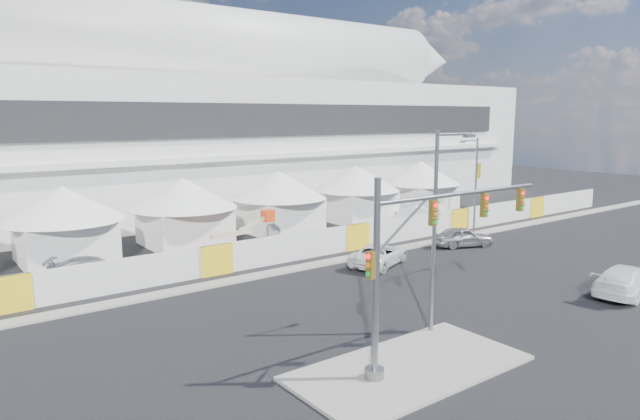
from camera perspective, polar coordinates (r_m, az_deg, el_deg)
ground at (r=30.56m, az=12.86°, el=-10.48°), size 160.00×160.00×0.00m
median_island at (r=24.53m, az=8.92°, el=-15.31°), size 10.00×5.00×0.15m
far_curb at (r=53.22m, az=16.68°, el=-2.01°), size 80.00×1.20×0.12m
stadium at (r=67.39m, az=-9.60°, el=8.64°), size 80.00×24.80×21.98m
tent_row at (r=48.60m, az=-8.57°, el=0.91°), size 53.40×8.40×5.40m
hoarding_fence at (r=44.27m, az=3.68°, el=-2.67°), size 70.00×0.25×2.00m
scaffold_tower at (r=87.27m, az=14.75°, el=6.36°), size 4.40×4.40×12.00m
sedan_silver at (r=46.43m, az=14.09°, el=-2.61°), size 3.54×5.07×1.60m
pickup_curb at (r=39.76m, az=5.93°, el=-4.45°), size 4.51×6.07×1.53m
pickup_near at (r=37.67m, az=28.44°, el=-6.20°), size 3.08×6.21×1.74m
lot_car_a at (r=56.19m, az=9.98°, el=-0.40°), size 4.59×4.61×1.59m
lot_car_b at (r=59.58m, az=14.64°, el=-0.14°), size 2.42×4.09×1.31m
lot_car_c at (r=38.62m, az=-21.87°, el=-5.53°), size 4.39×5.62×1.52m
traffic_mast at (r=23.19m, az=9.38°, el=-5.15°), size 10.15×0.77×7.88m
streetlight_median at (r=27.09m, az=11.75°, el=-0.73°), size 2.63×0.26×9.50m
streetlight_curb at (r=50.48m, az=15.19°, el=2.97°), size 2.48×0.56×8.38m
boom_lift at (r=41.95m, az=-9.31°, el=-3.66°), size 6.28×1.56×3.18m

